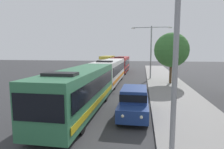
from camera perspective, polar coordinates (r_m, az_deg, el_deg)
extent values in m
cube|color=#33724C|center=(13.57, -9.15, -4.13)|extent=(2.50, 11.22, 2.70)
cube|color=black|center=(13.16, -3.92, -2.86)|extent=(0.04, 10.32, 1.00)
cube|color=black|center=(13.95, -14.14, -2.48)|extent=(0.04, 10.32, 1.00)
cube|color=black|center=(8.50, -21.34, -9.34)|extent=(2.30, 0.04, 1.20)
cube|color=gold|center=(13.41, -3.84, -7.70)|extent=(0.03, 10.66, 0.36)
cube|color=black|center=(10.24, -15.23, 0.13)|extent=(1.75, 0.90, 0.16)
cylinder|color=black|center=(10.40, -9.28, -14.61)|extent=(0.28, 1.00, 1.00)
cylinder|color=black|center=(11.26, -20.26, -13.24)|extent=(0.28, 1.00, 1.00)
cylinder|color=black|center=(16.47, -2.01, -6.30)|extent=(0.28, 1.00, 1.00)
cylinder|color=black|center=(17.02, -9.33, -5.94)|extent=(0.28, 1.00, 1.00)
cube|color=silver|center=(25.11, -0.55, 1.17)|extent=(2.50, 12.24, 2.70)
cube|color=black|center=(24.89, 2.34, 1.92)|extent=(0.04, 11.26, 1.00)
cube|color=black|center=(25.32, -3.38, 2.00)|extent=(0.04, 11.26, 1.00)
cube|color=black|center=(19.09, -3.66, 0.14)|extent=(2.30, 0.04, 1.20)
cube|color=orange|center=(25.02, 2.35, -0.71)|extent=(0.03, 11.63, 0.36)
cube|color=black|center=(21.39, -2.22, 3.95)|extent=(1.75, 0.90, 0.16)
cylinder|color=black|center=(21.39, 0.65, -3.14)|extent=(0.28, 1.00, 1.00)
cylinder|color=black|center=(21.82, -5.08, -2.96)|extent=(0.28, 1.00, 1.00)
cylinder|color=black|center=(28.41, 2.79, -0.57)|extent=(0.28, 1.00, 1.00)
cylinder|color=black|center=(28.73, -1.57, -0.48)|extent=(0.28, 1.00, 1.00)
cube|color=maroon|center=(37.70, 2.74, 3.19)|extent=(2.50, 10.51, 2.70)
cube|color=black|center=(37.56, 4.67, 3.69)|extent=(0.04, 9.67, 1.00)
cube|color=black|center=(37.84, 0.83, 3.74)|extent=(0.04, 9.67, 1.00)
cube|color=black|center=(32.45, 1.69, 3.07)|extent=(2.30, 0.04, 1.20)
cube|color=black|center=(37.64, 4.67, 1.94)|extent=(0.03, 9.99, 0.36)
cube|color=black|center=(34.50, 2.16, 5.19)|extent=(1.75, 0.90, 0.16)
cylinder|color=black|center=(34.47, 3.93, 0.80)|extent=(0.28, 1.00, 1.00)
cylinder|color=black|center=(34.74, 0.32, 0.86)|extent=(0.28, 1.00, 1.00)
cylinder|color=black|center=(40.57, 4.73, 1.76)|extent=(0.28, 1.00, 1.00)
cylinder|color=black|center=(40.79, 1.65, 1.81)|extent=(0.28, 1.00, 1.00)
cube|color=navy|center=(12.83, 6.56, -9.36)|extent=(1.84, 4.66, 0.80)
cube|color=navy|center=(12.77, 6.65, -5.72)|extent=(1.62, 2.70, 0.80)
cube|color=black|center=(12.77, 6.65, -5.72)|extent=(1.66, 2.80, 0.44)
sphere|color=#F9EFCC|center=(10.60, 3.16, -12.36)|extent=(0.18, 0.18, 0.18)
sphere|color=#F9EFCC|center=(10.55, 8.77, -12.53)|extent=(0.18, 0.18, 0.18)
cylinder|color=black|center=(11.63, 2.05, -12.90)|extent=(0.22, 0.70, 0.70)
cylinder|color=black|center=(11.56, 10.37, -13.15)|extent=(0.22, 0.70, 0.70)
cylinder|color=black|center=(14.36, 3.51, -8.96)|extent=(0.22, 0.70, 0.70)
cylinder|color=black|center=(14.30, 10.14, -9.13)|extent=(0.22, 0.70, 0.70)
cube|color=white|center=(37.20, -2.51, 2.75)|extent=(2.30, 1.80, 2.20)
cube|color=gold|center=(41.22, -1.35, 3.68)|extent=(2.35, 6.45, 2.70)
cube|color=black|center=(36.28, -2.81, 3.11)|extent=(2.07, 0.04, 0.90)
cylinder|color=black|center=(37.52, -4.04, 1.24)|extent=(0.26, 0.90, 0.90)
cylinder|color=black|center=(37.10, -0.94, 1.19)|extent=(0.26, 0.90, 0.90)
cylinder|color=black|center=(42.86, -2.36, 2.00)|extent=(0.26, 0.90, 0.90)
cylinder|color=black|center=(42.49, 0.36, 1.96)|extent=(0.26, 0.90, 0.90)
cylinder|color=gray|center=(7.32, 18.59, 6.85)|extent=(0.20, 0.20, 8.40)
cylinder|color=gray|center=(29.17, 11.58, 6.47)|extent=(0.20, 0.20, 7.78)
cylinder|color=gray|center=(29.34, 9.11, 13.74)|extent=(2.64, 0.10, 0.10)
cube|color=silver|center=(29.37, 6.46, 13.62)|extent=(0.56, 0.28, 0.16)
cylinder|color=gray|center=(29.45, 14.40, 13.59)|extent=(2.64, 0.10, 0.10)
cube|color=silver|center=(29.58, 17.01, 13.31)|extent=(0.56, 0.28, 0.16)
cylinder|color=#4C3823|center=(25.68, 17.12, 0.33)|extent=(0.32, 0.32, 2.52)
sphere|color=#387033|center=(25.51, 17.38, 7.05)|extent=(4.36, 4.36, 4.36)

